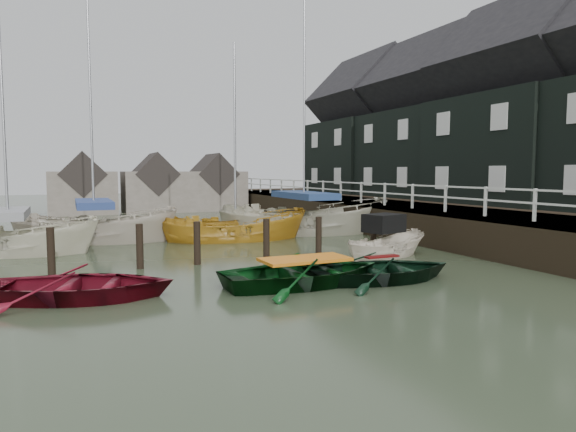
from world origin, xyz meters
name	(u,v)px	position (x,y,z in m)	size (l,w,h in m)	color
ground	(265,279)	(0.00, 0.00, 0.00)	(120.00, 120.00, 0.00)	#283320
pier	(365,215)	(9.48, 10.00, 0.71)	(3.04, 32.00, 2.70)	black
land_strip	(447,224)	(15.00, 10.00, 0.00)	(14.00, 38.00, 1.50)	black
quay_houses	(467,122)	(14.99, 8.66, 5.68)	(6.52, 28.14, 10.01)	black
mooring_pilings	(200,249)	(-1.11, 3.00, 0.50)	(13.72, 0.22, 1.80)	black
far_sheds	(152,187)	(0.83, 26.00, 1.86)	(14.00, 4.08, 4.39)	#665B51
rowboat_red	(79,299)	(-4.84, -0.36, 0.00)	(3.15, 4.41, 0.91)	maroon
rowboat_green	(305,285)	(0.74, -1.08, 0.00)	(3.23, 4.52, 0.94)	black
rowboat_dkgreen	(382,280)	(2.92, -1.45, 0.00)	(3.01, 4.21, 0.87)	black
motorboat	(386,253)	(5.35, 1.92, 0.12)	(3.91, 2.30, 2.21)	beige
sailboat_a	(10,253)	(-7.01, 7.75, 0.06)	(6.86, 4.31, 10.59)	beige
sailboat_b	(95,240)	(-3.98, 10.12, 0.06)	(7.60, 5.16, 12.88)	beige
sailboat_c	(236,240)	(1.76, 8.26, 0.01)	(6.69, 3.28, 9.74)	#BC8723
sailboat_d	(304,232)	(5.54, 9.25, 0.06)	(8.76, 5.74, 13.43)	beige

